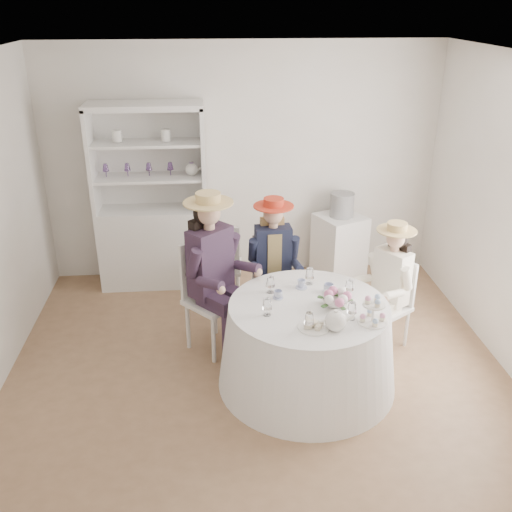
{
  "coord_description": "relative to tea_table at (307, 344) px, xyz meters",
  "views": [
    {
      "loc": [
        -0.37,
        -4.39,
        3.11
      ],
      "look_at": [
        0.0,
        0.1,
        1.05
      ],
      "focal_mm": 40.0,
      "sensor_mm": 36.0,
      "label": 1
    }
  ],
  "objects": [
    {
      "name": "stemware_set",
      "position": [
        0.0,
        0.0,
        0.46
      ],
      "size": [
        0.81,
        0.84,
        0.15
      ],
      "color": "white",
      "rests_on": "tea_table"
    },
    {
      "name": "guest_left",
      "position": [
        -0.79,
        0.61,
        0.5
      ],
      "size": [
        0.66,
        0.67,
        1.56
      ],
      "rotation": [
        0.0,
        0.0,
        0.74
      ],
      "color": "silver",
      "rests_on": "ground"
    },
    {
      "name": "hutch",
      "position": [
        -1.45,
        2.07,
        0.36
      ],
      "size": [
        1.41,
        0.92,
        2.1
      ],
      "rotation": [
        0.0,
        0.0,
        -0.39
      ],
      "color": "silver",
      "rests_on": "ground"
    },
    {
      "name": "guest_mid",
      "position": [
        -0.19,
        0.98,
        0.39
      ],
      "size": [
        0.5,
        0.52,
        1.37
      ],
      "rotation": [
        0.0,
        0.0,
        0.05
      ],
      "color": "silver",
      "rests_on": "ground"
    },
    {
      "name": "flower_bowl",
      "position": [
        0.21,
        -0.03,
        0.41
      ],
      "size": [
        0.22,
        0.22,
        0.05
      ],
      "primitive_type": "imported",
      "rotation": [
        0.0,
        0.0,
        -0.03
      ],
      "color": "white",
      "rests_on": "tea_table"
    },
    {
      "name": "hatbox",
      "position": [
        0.72,
        2.04,
        0.53
      ],
      "size": [
        0.29,
        0.29,
        0.28
      ],
      "primitive_type": "cylinder",
      "rotation": [
        0.0,
        0.0,
        0.06
      ],
      "color": "black",
      "rests_on": "side_table"
    },
    {
      "name": "guest_right",
      "position": [
        0.85,
        0.52,
        0.33
      ],
      "size": [
        0.54,
        0.51,
        1.27
      ],
      "rotation": [
        0.0,
        0.0,
        -0.98
      ],
      "color": "silver",
      "rests_on": "ground"
    },
    {
      "name": "table_teapot",
      "position": [
        0.14,
        -0.39,
        0.46
      ],
      "size": [
        0.23,
        0.17,
        0.18
      ],
      "rotation": [
        0.0,
        0.0,
        0.24
      ],
      "color": "white",
      "rests_on": "tea_table"
    },
    {
      "name": "ground",
      "position": [
        -0.41,
        0.31,
        -0.38
      ],
      "size": [
        4.5,
        4.5,
        0.0
      ],
      "primitive_type": "plane",
      "color": "#836041",
      "rests_on": "ground"
    },
    {
      "name": "ceiling",
      "position": [
        -0.41,
        0.31,
        2.32
      ],
      "size": [
        4.5,
        4.5,
        0.0
      ],
      "primitive_type": "plane",
      "rotation": [
        3.14,
        0.0,
        0.0
      ],
      "color": "white",
      "rests_on": "wall_back"
    },
    {
      "name": "teacup_c",
      "position": [
        0.21,
        0.21,
        0.42
      ],
      "size": [
        0.12,
        0.12,
        0.07
      ],
      "primitive_type": "imported",
      "rotation": [
        0.0,
        0.0,
        -0.4
      ],
      "color": "white",
      "rests_on": "tea_table"
    },
    {
      "name": "spare_chair",
      "position": [
        -0.69,
        1.39,
        0.14
      ],
      "size": [
        0.44,
        0.44,
        0.98
      ],
      "rotation": [
        0.0,
        0.0,
        3.06
      ],
      "color": "silver",
      "rests_on": "ground"
    },
    {
      "name": "sandwich_plate",
      "position": [
        -0.02,
        -0.36,
        0.4
      ],
      "size": [
        0.25,
        0.25,
        0.05
      ],
      "rotation": [
        0.0,
        0.0,
        0.4
      ],
      "color": "white",
      "rests_on": "tea_table"
    },
    {
      "name": "side_table",
      "position": [
        0.72,
        2.04,
        0.0
      ],
      "size": [
        0.66,
        0.66,
        0.78
      ],
      "primitive_type": "cube",
      "rotation": [
        0.0,
        0.0,
        0.42
      ],
      "color": "silver",
      "rests_on": "ground"
    },
    {
      "name": "wall_front",
      "position": [
        -0.41,
        -1.69,
        0.97
      ],
      "size": [
        4.5,
        0.0,
        4.5
      ],
      "primitive_type": "plane",
      "rotation": [
        -1.57,
        0.0,
        0.0
      ],
      "color": "silver",
      "rests_on": "ground"
    },
    {
      "name": "wall_back",
      "position": [
        -0.41,
        2.31,
        0.97
      ],
      "size": [
        4.5,
        0.0,
        4.5
      ],
      "primitive_type": "plane",
      "rotation": [
        1.57,
        0.0,
        0.0
      ],
      "color": "silver",
      "rests_on": "ground"
    },
    {
      "name": "cupcake_stand",
      "position": [
        0.45,
        -0.31,
        0.47
      ],
      "size": [
        0.24,
        0.24,
        0.22
      ],
      "rotation": [
        0.0,
        0.0,
        -0.11
      ],
      "color": "white",
      "rests_on": "tea_table"
    },
    {
      "name": "teacup_b",
      "position": [
        -0.02,
        0.31,
        0.42
      ],
      "size": [
        0.08,
        0.08,
        0.07
      ],
      "primitive_type": "imported",
      "rotation": [
        0.0,
        0.0,
        -0.13
      ],
      "color": "white",
      "rests_on": "tea_table"
    },
    {
      "name": "flower_arrangement",
      "position": [
        0.2,
        -0.05,
        0.49
      ],
      "size": [
        0.21,
        0.21,
        0.08
      ],
      "rotation": [
        0.0,
        0.0,
        -0.09
      ],
      "color": "#D46A99",
      "rests_on": "tea_table"
    },
    {
      "name": "teacup_a",
      "position": [
        -0.24,
        0.14,
        0.42
      ],
      "size": [
        0.09,
        0.09,
        0.06
      ],
      "primitive_type": "imported",
      "rotation": [
        0.0,
        0.0,
        0.22
      ],
      "color": "white",
      "rests_on": "tea_table"
    },
    {
      "name": "tea_table",
      "position": [
        0.0,
        0.0,
        0.0
      ],
      "size": [
        1.54,
        1.54,
        0.77
      ],
      "rotation": [
        0.0,
        0.0,
        0.06
      ],
      "color": "white",
      "rests_on": "ground"
    }
  ]
}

